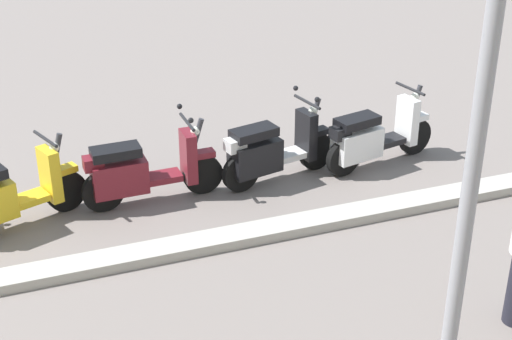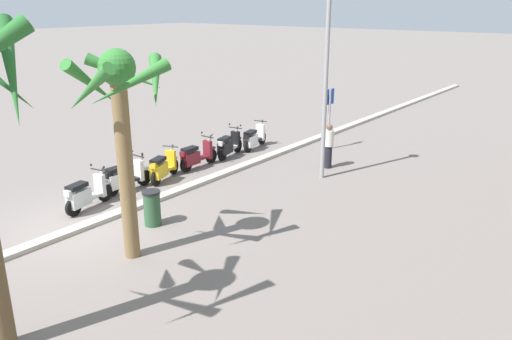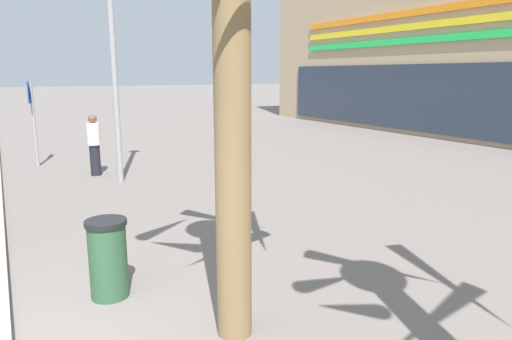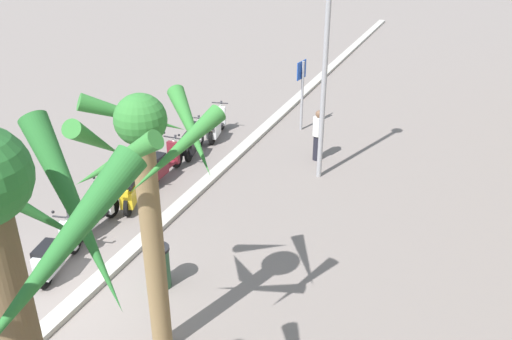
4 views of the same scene
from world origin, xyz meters
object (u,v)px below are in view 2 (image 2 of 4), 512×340
(pedestrian_by_palm_tree, at_px, (329,145))
(scooter_silver_far_back, at_px, (86,194))
(crossing_sign, at_px, (329,112))
(litter_bin, at_px, (152,208))
(scooter_yellow_mid_front, at_px, (163,167))
(street_lamp, at_px, (327,63))
(scooter_white_gap_after_mid, at_px, (254,138))
(scooter_white_second_in_line, at_px, (124,178))
(scooter_maroon_last_in_row, at_px, (196,156))
(scooter_black_mid_centre, at_px, (229,145))
(palm_tree_mid_walkway, at_px, (120,106))

(pedestrian_by_palm_tree, bearing_deg, scooter_silver_far_back, -24.08)
(crossing_sign, distance_m, litter_bin, 9.25)
(scooter_yellow_mid_front, bearing_deg, street_lamp, 131.67)
(scooter_white_gap_after_mid, bearing_deg, pedestrian_by_palm_tree, 85.48)
(scooter_white_second_in_line, xyz_separation_m, litter_bin, (1.10, 2.58, 0.02))
(scooter_white_second_in_line, bearing_deg, scooter_maroon_last_in_row, 178.67)
(scooter_yellow_mid_front, bearing_deg, scooter_silver_far_back, 2.99)
(scooter_white_gap_after_mid, bearing_deg, scooter_white_second_in_line, -1.13)
(scooter_black_mid_centre, xyz_separation_m, palm_tree_mid_walkway, (7.34, 3.46, 3.05))
(scooter_white_gap_after_mid, relative_size, crossing_sign, 0.74)
(scooter_silver_far_back, relative_size, street_lamp, 0.28)
(pedestrian_by_palm_tree, bearing_deg, litter_bin, -9.01)
(scooter_white_gap_after_mid, relative_size, scooter_white_second_in_line, 1.01)
(scooter_white_gap_after_mid, height_order, pedestrian_by_palm_tree, pedestrian_by_palm_tree)
(scooter_yellow_mid_front, height_order, scooter_silver_far_back, scooter_silver_far_back)
(scooter_black_mid_centre, xyz_separation_m, scooter_white_second_in_line, (4.80, -0.08, 0.01))
(scooter_silver_far_back, distance_m, litter_bin, 2.31)
(scooter_silver_far_back, xyz_separation_m, street_lamp, (-6.52, 3.78, 3.34))
(litter_bin, distance_m, street_lamp, 7.06)
(scooter_black_mid_centre, xyz_separation_m, scooter_silver_far_back, (6.38, 0.25, 0.01))
(crossing_sign, bearing_deg, pedestrian_by_palm_tree, 30.85)
(palm_tree_mid_walkway, bearing_deg, scooter_black_mid_centre, -154.77)
(pedestrian_by_palm_tree, bearing_deg, scooter_maroon_last_in_row, -51.25)
(scooter_black_mid_centre, relative_size, litter_bin, 1.80)
(scooter_white_second_in_line, xyz_separation_m, street_lamp, (-4.94, 4.10, 3.34))
(scooter_white_gap_after_mid, relative_size, scooter_yellow_mid_front, 1.06)
(palm_tree_mid_walkway, distance_m, litter_bin, 3.48)
(scooter_maroon_last_in_row, relative_size, street_lamp, 0.29)
(scooter_silver_far_back, bearing_deg, crossing_sign, 167.58)
(scooter_black_mid_centre, relative_size, scooter_yellow_mid_front, 1.02)
(scooter_black_mid_centre, bearing_deg, scooter_white_gap_after_mid, 178.11)
(scooter_black_mid_centre, relative_size, scooter_silver_far_back, 0.98)
(scooter_yellow_mid_front, height_order, street_lamp, street_lamp)
(scooter_maroon_last_in_row, height_order, palm_tree_mid_walkway, palm_tree_mid_walkway)
(scooter_yellow_mid_front, bearing_deg, palm_tree_mid_walkway, 40.29)
(scooter_maroon_last_in_row, relative_size, crossing_sign, 0.76)
(scooter_yellow_mid_front, height_order, crossing_sign, crossing_sign)
(pedestrian_by_palm_tree, bearing_deg, scooter_white_second_in_line, -31.76)
(scooter_white_gap_after_mid, xyz_separation_m, scooter_yellow_mid_front, (4.84, 0.04, 0.02))
(scooter_white_gap_after_mid, distance_m, litter_bin, 7.78)
(scooter_yellow_mid_front, xyz_separation_m, litter_bin, (2.54, 2.42, 0.03))
(scooter_silver_far_back, relative_size, pedestrian_by_palm_tree, 1.10)
(pedestrian_by_palm_tree, bearing_deg, scooter_white_gap_after_mid, -94.52)
(scooter_yellow_mid_front, xyz_separation_m, crossing_sign, (-6.66, 2.29, 1.05))
(street_lamp, bearing_deg, scooter_silver_far_back, -30.09)
(scooter_maroon_last_in_row, xyz_separation_m, scooter_white_second_in_line, (3.07, -0.07, 0.01))
(palm_tree_mid_walkway, relative_size, street_lamp, 0.76)
(scooter_white_second_in_line, height_order, crossing_sign, crossing_sign)
(palm_tree_mid_walkway, bearing_deg, litter_bin, -146.48)
(scooter_black_mid_centre, bearing_deg, pedestrian_by_palm_tree, 108.11)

